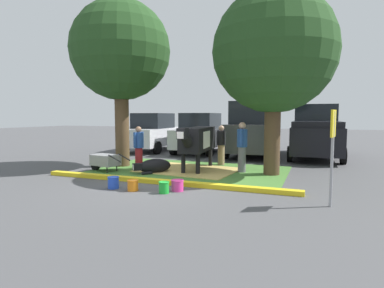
{
  "coord_description": "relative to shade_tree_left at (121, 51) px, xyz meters",
  "views": [
    {
      "loc": [
        4.05,
        -7.95,
        1.9
      ],
      "look_at": [
        -0.02,
        2.54,
        0.9
      ],
      "focal_mm": 30.12,
      "sensor_mm": 36.0,
      "label": 1
    }
  ],
  "objects": [
    {
      "name": "grass_island",
      "position": [
        2.73,
        -0.05,
        -4.22
      ],
      "size": [
        6.45,
        4.21,
        0.02
      ],
      "primitive_type": "cube",
      "color": "#477A33",
      "rests_on": "ground"
    },
    {
      "name": "hatchback_white",
      "position": [
        -1.47,
        5.23,
        -3.24
      ],
      "size": [
        2.11,
        4.45,
        2.02
      ],
      "color": "silver",
      "rests_on": "ground"
    },
    {
      "name": "bucket_blue",
      "position": [
        1.86,
        -3.27,
        -4.06
      ],
      "size": [
        0.31,
        0.31,
        0.31
      ],
      "color": "blue",
      "rests_on": "ground"
    },
    {
      "name": "parking_sign",
      "position": [
        7.07,
        -3.05,
        -2.8
      ],
      "size": [
        0.12,
        0.44,
        2.02
      ],
      "color": "#99999E",
      "rests_on": "ground"
    },
    {
      "name": "calf_lying",
      "position": [
        1.82,
        -0.93,
        -3.99
      ],
      "size": [
        1.1,
        1.2,
        0.48
      ],
      "color": "black",
      "rests_on": "ground"
    },
    {
      "name": "person_visitor_near",
      "position": [
        0.99,
        -0.49,
        -3.41
      ],
      "size": [
        0.34,
        0.53,
        1.52
      ],
      "color": "maroon",
      "rests_on": "ground"
    },
    {
      "name": "bucket_green",
      "position": [
        3.32,
        -3.25,
        -4.07
      ],
      "size": [
        0.27,
        0.27,
        0.29
      ],
      "color": "green",
      "rests_on": "ground"
    },
    {
      "name": "sedan_silver",
      "position": [
        1.24,
        5.24,
        -3.24
      ],
      "size": [
        2.11,
        4.45,
        2.02
      ],
      "color": "silver",
      "rests_on": "ground"
    },
    {
      "name": "suv_dark_grey",
      "position": [
        3.98,
        4.91,
        -2.96
      ],
      "size": [
        2.22,
        4.65,
        2.52
      ],
      "color": "#3D3D42",
      "rests_on": "ground"
    },
    {
      "name": "pickup_truck_black",
      "position": [
        6.72,
        5.4,
        -3.11
      ],
      "size": [
        2.33,
        5.45,
        2.42
      ],
      "color": "black",
      "rests_on": "ground"
    },
    {
      "name": "ground_plane",
      "position": [
        2.71,
        -2.28,
        -4.23
      ],
      "size": [
        80.0,
        80.0,
        0.0
      ],
      "primitive_type": "plane",
      "color": "#4C4C4F"
    },
    {
      "name": "curb_yellow",
      "position": [
        2.73,
        -2.3,
        -4.17
      ],
      "size": [
        7.65,
        0.24,
        0.12
      ],
      "primitive_type": "cube",
      "color": "yellow",
      "rests_on": "ground"
    },
    {
      "name": "wheelbarrow",
      "position": [
        0.11,
        -1.23,
        -3.84
      ],
      "size": [
        1.62,
        0.78,
        0.63
      ],
      "color": "gray",
      "rests_on": "ground"
    },
    {
      "name": "bucket_pink",
      "position": [
        3.53,
        -2.92,
        -4.08
      ],
      "size": [
        0.33,
        0.33,
        0.28
      ],
      "color": "#EA3893",
      "rests_on": "ground"
    },
    {
      "name": "shade_tree_right",
      "position": [
        5.45,
        0.19,
        -0.36
      ],
      "size": [
        3.85,
        3.85,
        5.82
      ],
      "color": "#4C3823",
      "rests_on": "ground"
    },
    {
      "name": "person_handler",
      "position": [
        4.47,
        0.27,
        -3.32
      ],
      "size": [
        0.34,
        0.53,
        1.68
      ],
      "color": "slate",
      "rests_on": "ground"
    },
    {
      "name": "bucket_orange",
      "position": [
        2.47,
        -3.31,
        -4.08
      ],
      "size": [
        0.29,
        0.29,
        0.28
      ],
      "color": "orange",
      "rests_on": "ground"
    },
    {
      "name": "person_visitor_far",
      "position": [
        3.4,
        1.51,
        -3.41
      ],
      "size": [
        0.42,
        0.38,
        1.52
      ],
      "color": "#9E7F5B",
      "rests_on": "ground"
    },
    {
      "name": "cow_holstein",
      "position": [
        2.95,
        0.06,
        -3.15
      ],
      "size": [
        0.88,
        3.14,
        1.53
      ],
      "color": "black",
      "rests_on": "ground"
    },
    {
      "name": "hay_bedding",
      "position": [
        2.69,
        -0.04,
        -4.2
      ],
      "size": [
        3.43,
        2.72,
        0.04
      ],
      "primitive_type": "cube",
      "rotation": [
        0.0,
        0.0,
        -0.1
      ],
      "color": "tan",
      "rests_on": "ground"
    },
    {
      "name": "shade_tree_left",
      "position": [
        0.0,
        0.0,
        0.0
      ],
      "size": [
        3.63,
        3.63,
        6.08
      ],
      "color": "brown",
      "rests_on": "ground"
    }
  ]
}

